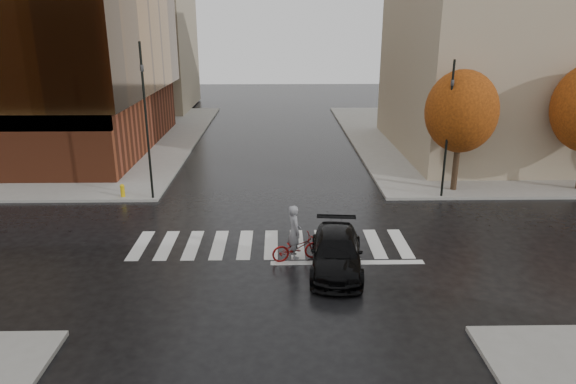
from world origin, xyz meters
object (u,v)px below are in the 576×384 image
object	(u,v)px
fire_hydrant	(122,190)
traffic_light_nw	(145,111)
cyclist	(296,242)
traffic_light_ne	(449,121)
sedan	(336,252)

from	to	relation	value
fire_hydrant	traffic_light_nw	bearing A→B (deg)	-7.03
cyclist	traffic_light_nw	bearing A→B (deg)	29.73
cyclist	traffic_light_ne	bearing A→B (deg)	-62.89
sedan	fire_hydrant	bearing A→B (deg)	147.09
traffic_light_nw	fire_hydrant	distance (m)	4.51
cyclist	sedan	bearing A→B (deg)	-133.25
sedan	cyclist	world-z (taller)	cyclist
traffic_light_nw	cyclist	bearing A→B (deg)	29.62
cyclist	traffic_light_ne	size ratio (longest dim) A/B	0.32
cyclist	traffic_light_ne	world-z (taller)	traffic_light_ne
cyclist	traffic_light_nw	world-z (taller)	traffic_light_nw
sedan	traffic_light_ne	xyz separation A→B (m)	(6.50, 8.10, 3.46)
sedan	traffic_light_ne	bearing A→B (deg)	56.87
sedan	fire_hydrant	size ratio (longest dim) A/B	6.83
cyclist	fire_hydrant	size ratio (longest dim) A/B	3.30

